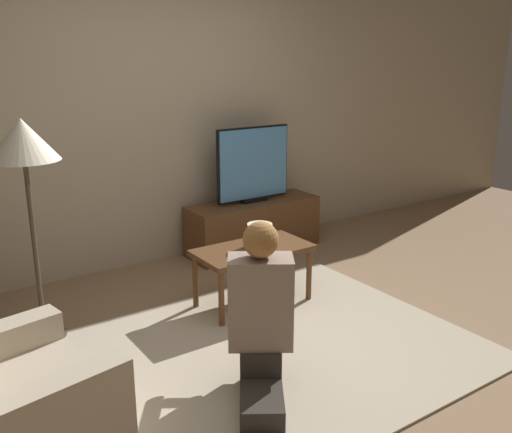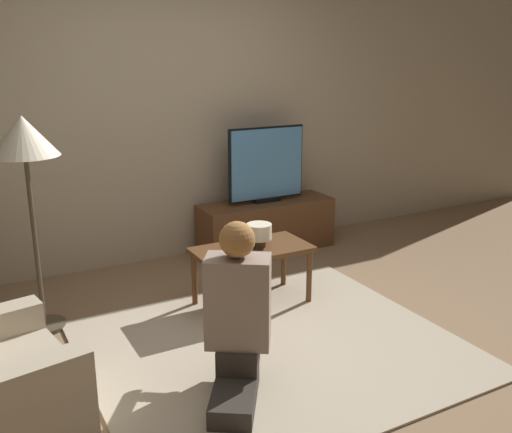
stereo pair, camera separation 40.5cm
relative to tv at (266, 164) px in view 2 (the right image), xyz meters
name	(u,v)px [view 2 (the right image)]	position (x,y,z in m)	size (l,w,h in m)	color
ground_plane	(273,349)	(-0.87, -1.63, -0.81)	(10.00, 10.00, 0.00)	#896B4C
wall_back	(160,111)	(-0.87, 0.30, 0.49)	(10.00, 0.06, 2.60)	tan
rug	(273,348)	(-0.87, -1.63, -0.80)	(2.22, 1.94, 0.02)	#BCAD93
tv_stand	(266,226)	(0.00, 0.00, -0.58)	(1.25, 0.41, 0.46)	brown
tv	(266,164)	(0.00, 0.00, 0.00)	(0.74, 0.08, 0.68)	black
coffee_table	(252,255)	(-0.68, -1.00, -0.42)	(0.83, 0.44, 0.44)	brown
floor_lamp	(25,149)	(-2.08, -0.66, 0.40)	(0.42, 0.42, 1.41)	#4C4233
person_kneeling	(238,311)	(-1.26, -1.92, -0.34)	(0.66, 0.82, 0.94)	#332D28
table_lamp	(259,233)	(-0.63, -1.01, -0.27)	(0.18, 0.18, 0.17)	#4C3823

